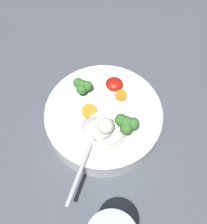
{
  "coord_description": "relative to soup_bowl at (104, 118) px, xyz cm",
  "views": [
    {
      "loc": [
        6.27,
        -28.93,
        56.86
      ],
      "look_at": [
        2.76,
        -2.55,
        9.17
      ],
      "focal_mm": 44.6,
      "sensor_mm": 36.0,
      "label": 1
    }
  ],
  "objects": [
    {
      "name": "broccoli_floret_front",
      "position": [
        4.73,
        -3.15,
        4.72
      ],
      "size": [
        4.62,
        3.98,
        3.66
      ],
      "color": "#7A9E60",
      "rests_on": "soup_bowl"
    },
    {
      "name": "soup_bowl",
      "position": [
        0.0,
        0.0,
        0.0
      ],
      "size": [
        23.37,
        23.37,
        5.03
      ],
      "color": "white",
      "rests_on": "table_slab"
    },
    {
      "name": "soup_spoon",
      "position": [
        -1.03,
        -5.38,
        3.23
      ],
      "size": [
        6.72,
        17.53,
        1.6
      ],
      "rotation": [
        0.0,
        0.0,
        4.52
      ],
      "color": "#B7B7BC",
      "rests_on": "soup_bowl"
    },
    {
      "name": "broccoli_floret_beside_noodles",
      "position": [
        -4.83,
        4.28,
        4.41
      ],
      "size": [
        3.99,
        3.43,
        3.15
      ],
      "color": "#7A9E60",
      "rests_on": "soup_bowl"
    },
    {
      "name": "carrot_slice_left",
      "position": [
        -2.97,
        -0.35,
        2.82
      ],
      "size": [
        2.92,
        2.92,
        0.78
      ],
      "primitive_type": "cylinder",
      "color": "orange",
      "rests_on": "soup_bowl"
    },
    {
      "name": "table_slab",
      "position": [
        -2.76,
        2.55,
        -4.67
      ],
      "size": [
        116.12,
        116.12,
        4.14
      ],
      "primitive_type": "cube",
      "color": "#474C56",
      "rests_on": "ground"
    },
    {
      "name": "noodle_pile",
      "position": [
        1.05,
        -4.08,
        3.56
      ],
      "size": [
        8.97,
        8.79,
        3.6
      ],
      "color": "silver",
      "rests_on": "soup_bowl"
    },
    {
      "name": "chili_sauce_dollop",
      "position": [
        1.38,
        6.41,
        3.24
      ],
      "size": [
        3.6,
        3.24,
        1.62
      ],
      "primitive_type": "ellipsoid",
      "color": "#B2190F",
      "rests_on": "soup_bowl"
    },
    {
      "name": "carrot_slice_rear",
      "position": [
        3.0,
        4.09,
        2.77
      ],
      "size": [
        2.43,
        2.43,
        0.68
      ],
      "primitive_type": "cylinder",
      "color": "orange",
      "rests_on": "soup_bowl"
    }
  ]
}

